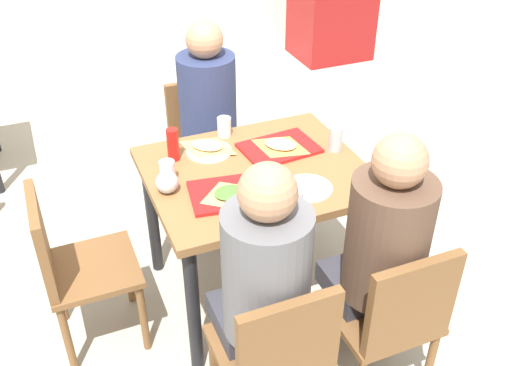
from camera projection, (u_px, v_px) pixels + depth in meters
name	position (u px, v px, depth m)	size (l,w,h in m)	color
ground_plane	(256.00, 290.00, 3.12)	(10.00, 10.00, 0.02)	#B2AD9E
main_table	(256.00, 189.00, 2.75)	(1.00, 0.85, 0.76)	olive
chair_near_left	(277.00, 354.00, 2.14)	(0.40, 0.40, 0.83)	brown
chair_near_right	(392.00, 315.00, 2.30)	(0.40, 0.40, 0.83)	brown
chair_far_side	(204.00, 141.00, 3.46)	(0.40, 0.40, 0.83)	brown
chair_left_end	(71.00, 262.00, 2.56)	(0.40, 0.40, 0.83)	brown
person_in_red	(263.00, 280.00, 2.11)	(0.32, 0.42, 1.24)	#383842
person_in_brown_jacket	(380.00, 247.00, 2.27)	(0.32, 0.42, 1.24)	#383842
person_far_side	(210.00, 114.00, 3.22)	(0.32, 0.42, 1.24)	#383842
tray_red_near	(232.00, 193.00, 2.52)	(0.36, 0.26, 0.02)	red
tray_red_far	(279.00, 148.00, 2.84)	(0.36, 0.26, 0.02)	red
paper_plate_center	(209.00, 151.00, 2.82)	(0.22, 0.22, 0.01)	white
paper_plate_near_edge	(308.00, 188.00, 2.56)	(0.22, 0.22, 0.01)	white
pizza_slice_a	(230.00, 194.00, 2.48)	(0.20, 0.18, 0.02)	#DBAD60
pizza_slice_b	(280.00, 145.00, 2.83)	(0.28, 0.28, 0.02)	#C68C47
pizza_slice_c	(207.00, 146.00, 2.84)	(0.28, 0.28, 0.02)	#DBAD60
plastic_cup_a	(224.00, 127.00, 2.93)	(0.07, 0.07, 0.10)	white
plastic_cup_b	(295.00, 201.00, 2.39)	(0.07, 0.07, 0.10)	white
plastic_cup_c	(167.00, 171.00, 2.58)	(0.07, 0.07, 0.10)	white
soda_can	(336.00, 139.00, 2.81)	(0.07, 0.07, 0.12)	#B7BCC6
condiment_bottle	(173.00, 145.00, 2.72)	(0.06, 0.06, 0.16)	red
foil_bundle	(167.00, 182.00, 2.51)	(0.10, 0.10, 0.10)	silver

